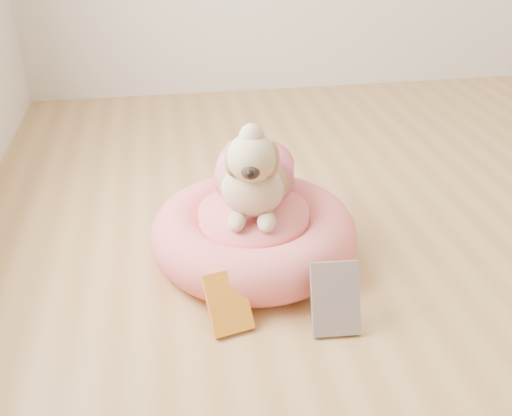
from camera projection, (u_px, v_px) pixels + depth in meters
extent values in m
cylinder|color=#F25F6B|center=(254.00, 241.00, 2.05)|extent=(0.53, 0.53, 0.11)
torus|color=#F25F6B|center=(254.00, 232.00, 2.03)|extent=(0.73, 0.73, 0.19)
cylinder|color=#F25F6B|center=(254.00, 222.00, 2.01)|extent=(0.39, 0.39, 0.10)
cube|color=gold|center=(228.00, 302.00, 1.71)|extent=(0.15, 0.16, 0.16)
cube|color=silver|center=(335.00, 299.00, 1.69)|extent=(0.15, 0.13, 0.21)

